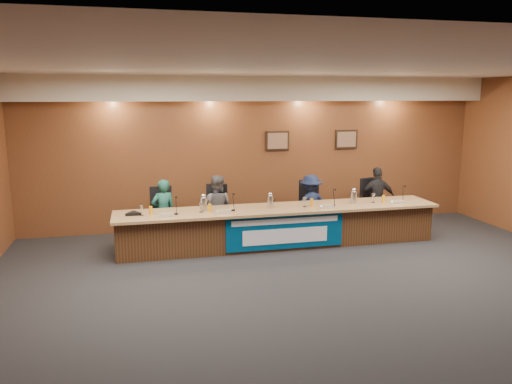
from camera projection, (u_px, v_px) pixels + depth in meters
floor at (325, 292)px, 7.24m from camera, size 10.00×10.00×0.00m
ceiling at (331, 66)px, 6.63m from camera, size 10.00×8.00×0.04m
wall_back at (259, 153)px, 10.76m from camera, size 10.00×0.04×3.20m
soffit at (262, 89)px, 10.26m from camera, size 10.00×0.50×0.50m
dais_body at (279, 227)px, 9.47m from camera, size 6.00×0.80×0.70m
dais_top at (280, 209)px, 9.35m from camera, size 6.10×0.95×0.05m
banner at (285, 232)px, 9.07m from camera, size 2.20×0.02×0.65m
banner_text_upper at (286, 221)px, 9.02m from camera, size 2.00×0.01×0.10m
banner_text_lower at (286, 236)px, 9.07m from camera, size 1.60×0.01×0.28m
wall_photo_left at (277, 141)px, 10.77m from camera, size 0.52×0.04×0.42m
wall_photo_right at (346, 139)px, 11.14m from camera, size 0.52×0.04×0.42m
panelist_a at (163, 212)px, 9.50m from camera, size 0.53×0.42×1.26m
panelist_b at (217, 208)px, 9.73m from camera, size 0.78×0.71×1.30m
panelist_c at (311, 205)px, 10.18m from camera, size 0.85×0.55×1.24m
panelist_d at (377, 199)px, 10.50m from camera, size 0.82×0.43×1.34m
office_chair_a at (163, 218)px, 9.62m from camera, size 0.53×0.53×0.08m
office_chair_b at (216, 215)px, 9.86m from camera, size 0.59×0.59×0.08m
office_chair_c at (309, 210)px, 10.30m from camera, size 0.60×0.60×0.08m
office_chair_d at (374, 207)px, 10.64m from camera, size 0.60×0.60×0.08m
nameplate_a at (167, 215)px, 8.58m from camera, size 0.24×0.08×0.10m
microphone_a at (176, 214)px, 8.80m from camera, size 0.07×0.07×0.02m
juice_glass_a at (151, 211)px, 8.76m from camera, size 0.06×0.06×0.15m
water_glass_a at (142, 211)px, 8.68m from camera, size 0.08×0.08×0.18m
nameplate_b at (224, 211)px, 8.83m from camera, size 0.24×0.08×0.10m
microphone_b at (233, 210)px, 9.07m from camera, size 0.07×0.07×0.02m
juice_glass_b at (210, 208)px, 8.95m from camera, size 0.06×0.06×0.15m
water_glass_b at (201, 208)px, 8.93m from camera, size 0.08×0.08×0.18m
nameplate_c at (328, 206)px, 9.26m from camera, size 0.24×0.08×0.10m
microphone_c at (333, 205)px, 9.49m from camera, size 0.07×0.07×0.02m
juice_glass_c at (312, 202)px, 9.42m from camera, size 0.06×0.06×0.15m
water_glass_c at (305, 202)px, 9.37m from camera, size 0.08×0.08×0.18m
nameplate_d at (398, 202)px, 9.64m from camera, size 0.24×0.08×0.10m
microphone_d at (402, 201)px, 9.84m from camera, size 0.07×0.07×0.02m
juice_glass_d at (383, 199)px, 9.74m from camera, size 0.06×0.06×0.15m
water_glass_d at (373, 198)px, 9.74m from camera, size 0.08×0.08×0.18m
carafe_left at (203, 204)px, 9.06m from camera, size 0.13×0.13×0.24m
carafe_mid at (270, 202)px, 9.27m from camera, size 0.11×0.11×0.24m
carafe_right at (354, 197)px, 9.66m from camera, size 0.13×0.13×0.24m
speakerphone at (133, 214)px, 8.75m from camera, size 0.32×0.32×0.05m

